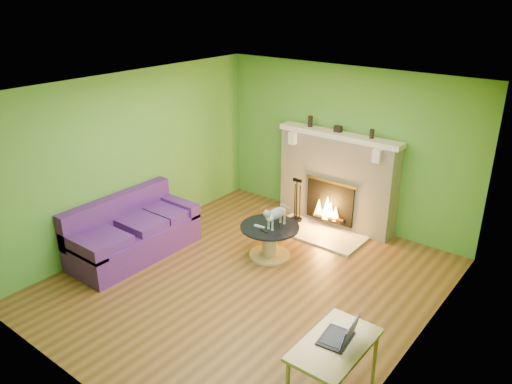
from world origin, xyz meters
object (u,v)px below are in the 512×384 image
sofa (132,233)px  desk (334,350)px  cat (277,216)px  coffee_table (270,239)px

sofa → desk: sofa is taller
desk → cat: size_ratio=1.71×
sofa → cat: (1.74, 1.24, 0.33)m
sofa → coffee_table: size_ratio=2.21×
sofa → desk: size_ratio=2.04×
coffee_table → desk: size_ratio=0.92×
desk → cat: (-2.07, 1.94, 0.05)m
sofa → coffee_table: (1.66, 1.19, -0.05)m
sofa → desk: (3.81, -0.71, 0.28)m
sofa → desk: 3.88m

